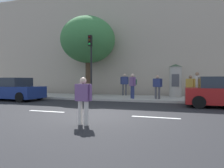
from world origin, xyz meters
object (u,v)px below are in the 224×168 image
Objects in this scene: pedestrian_near_pole at (197,83)px; pedestrian_in_dark_shirt at (190,85)px; pedestrian_with_backpack at (83,97)px; pedestrian_tallest at (124,82)px; street_tree at (88,40)px; traffic_light at (91,56)px; pedestrian_with_bag at (133,84)px; parked_car_silver at (13,89)px; poster_column at (175,80)px; pedestrian_in_red_top at (158,85)px.

pedestrian_in_dark_shirt is at bearing -116.30° from pedestrian_near_pole.
pedestrian_tallest is (-1.33, 10.46, 0.37)m from pedestrian_with_backpack.
street_tree is at bearing -166.93° from pedestrian_tallest.
pedestrian_with_bag is at bearing 11.59° from traffic_light.
pedestrian_with_bag is at bearing -24.84° from street_tree.
pedestrian_in_dark_shirt is 11.97m from parked_car_silver.
pedestrian_with_backpack is at bearing -82.77° from pedestrian_tallest.
pedestrian_in_dark_shirt is 5.52m from pedestrian_tallest.
traffic_light is at bearing 17.85° from parked_car_silver.
pedestrian_in_dark_shirt is at bearing 6.69° from traffic_light.
pedestrian_tallest is (-1.25, 2.65, 0.06)m from pedestrian_with_bag.
street_tree is 4.66m from pedestrian_tallest.
poster_column is at bearing 143.58° from pedestrian_near_pole.
traffic_light is 2.79× the size of pedestrian_in_dark_shirt.
traffic_light reaches higher than pedestrian_tallest.
traffic_light is at bearing -153.88° from poster_column.
street_tree is at bearing 155.16° from pedestrian_with_bag.
pedestrian_in_red_top is 1.01× the size of pedestrian_in_dark_shirt.
parked_car_silver is at bearing -162.15° from traffic_light.
pedestrian_with_backpack is at bearing -101.07° from pedestrian_in_red_top.
pedestrian_near_pole is at bearing 20.21° from pedestrian_in_red_top.
street_tree is at bearing 113.78° from pedestrian_with_backpack.
pedestrian_with_bag is at bearing 15.66° from parked_car_silver.
poster_column is 7.76m from street_tree.
pedestrian_in_red_top is 0.88× the size of pedestrian_near_pole.
poster_column is 1.64× the size of pedestrian_with_backpack.
pedestrian_in_dark_shirt is at bearing -26.53° from pedestrian_tallest.
traffic_light is at bearing -116.47° from pedestrian_tallest.
traffic_light is 3.34m from street_tree.
pedestrian_near_pole is (5.42, -1.50, -0.01)m from pedestrian_tallest.
street_tree is 3.67× the size of pedestrian_tallest.
pedestrian_near_pole is at bearing -5.53° from street_tree.
pedestrian_near_pole reaches higher than pedestrian_in_dark_shirt.
traffic_light is 2.77× the size of pedestrian_in_red_top.
pedestrian_with_bag is at bearing -141.87° from poster_column.
pedestrian_near_pole is at bearing 13.85° from traffic_light.
street_tree is 4.20× the size of pedestrian_in_dark_shirt.
pedestrian_in_red_top is 3.78m from pedestrian_tallest.
poster_column is 1.36× the size of pedestrian_near_pole.
poster_column reaches higher than pedestrian_with_bag.
street_tree reaches higher than poster_column.
poster_column reaches higher than pedestrian_in_dark_shirt.
traffic_light is 2.57× the size of pedestrian_with_bag.
pedestrian_in_red_top is (-1.13, -1.96, -0.30)m from poster_column.
pedestrian_in_red_top is 0.37× the size of parked_car_silver.
pedestrian_with_bag is at bearing -177.18° from pedestrian_in_dark_shirt.
poster_column is 10.35m from pedestrian_with_backpack.
pedestrian_in_red_top reaches higher than parked_car_silver.
pedestrian_tallest reaches higher than pedestrian_in_red_top.
poster_column reaches higher than parked_car_silver.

